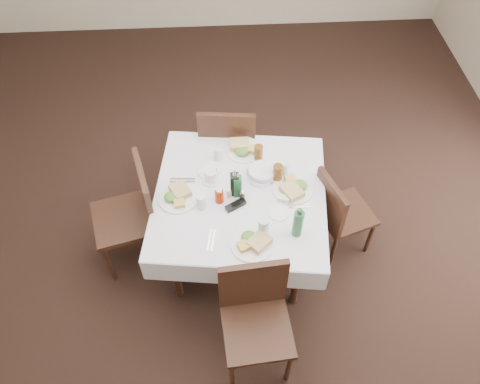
{
  "coord_description": "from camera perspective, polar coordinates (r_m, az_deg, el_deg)",
  "views": [
    {
      "loc": [
        0.01,
        -2.25,
        3.47
      ],
      "look_at": [
        0.14,
        -0.07,
        0.8
      ],
      "focal_mm": 35.0,
      "sensor_mm": 36.0,
      "label": 1
    }
  ],
  "objects": [
    {
      "name": "side_plate_b",
      "position": [
        3.39,
        4.74,
        -2.48
      ],
      "size": [
        0.16,
        0.16,
        0.01
      ],
      "color": "white",
      "rests_on": "dining_table"
    },
    {
      "name": "sunglasses",
      "position": [
        3.4,
        -0.54,
        -1.61
      ],
      "size": [
        0.16,
        0.12,
        0.03
      ],
      "color": "black",
      "rests_on": "dining_table"
    },
    {
      "name": "coffee_mug",
      "position": [
        3.54,
        -3.54,
        1.91
      ],
      "size": [
        0.14,
        0.14,
        0.1
      ],
      "color": "white",
      "rests_on": "dining_table"
    },
    {
      "name": "side_plate_a",
      "position": [
        3.64,
        -3.84,
        2.63
      ],
      "size": [
        0.18,
        0.18,
        0.01
      ],
      "color": "white",
      "rests_on": "dining_table"
    },
    {
      "name": "water_w",
      "position": [
        3.37,
        -4.74,
        -1.17
      ],
      "size": [
        0.07,
        0.07,
        0.13
      ],
      "color": "silver",
      "rests_on": "dining_table"
    },
    {
      "name": "cutlery_s",
      "position": [
        3.24,
        -3.54,
        -5.9
      ],
      "size": [
        0.07,
        0.18,
        0.01
      ],
      "color": "silver",
      "rests_on": "dining_table"
    },
    {
      "name": "meal_south",
      "position": [
        3.2,
        1.6,
        -6.16
      ],
      "size": [
        0.29,
        0.29,
        0.06
      ],
      "color": "white",
      "rests_on": "dining_table"
    },
    {
      "name": "chair_north",
      "position": [
        4.12,
        -1.47,
        6.03
      ],
      "size": [
        0.52,
        0.52,
        1.0
      ],
      "color": "black",
      "rests_on": "ground"
    },
    {
      "name": "water_e",
      "position": [
        3.58,
        5.36,
        2.89
      ],
      "size": [
        0.07,
        0.07,
        0.13
      ],
      "color": "silver",
      "rests_on": "dining_table"
    },
    {
      "name": "pepper_shaker",
      "position": [
        3.42,
        0.29,
        -0.41
      ],
      "size": [
        0.04,
        0.04,
        0.09
      ],
      "color": "#3D3121",
      "rests_on": "dining_table"
    },
    {
      "name": "room_shell",
      "position": [
        2.85,
        -2.92,
        12.63
      ],
      "size": [
        6.04,
        7.04,
        2.8
      ],
      "color": "#B9AF9C",
      "rests_on": "ground"
    },
    {
      "name": "dining_table",
      "position": [
        3.55,
        0.0,
        -1.03
      ],
      "size": [
        1.43,
        1.43,
        0.76
      ],
      "color": "black",
      "rests_on": "ground"
    },
    {
      "name": "meal_north",
      "position": [
        3.77,
        0.34,
        5.33
      ],
      "size": [
        0.29,
        0.29,
        0.06
      ],
      "color": "white",
      "rests_on": "dining_table"
    },
    {
      "name": "cutlery_n",
      "position": [
        3.79,
        1.5,
        5.24
      ],
      "size": [
        0.09,
        0.2,
        0.01
      ],
      "color": "silver",
      "rests_on": "dining_table"
    },
    {
      "name": "water_n",
      "position": [
        3.69,
        -2.71,
        4.68
      ],
      "size": [
        0.06,
        0.06,
        0.11
      ],
      "color": "silver",
      "rests_on": "dining_table"
    },
    {
      "name": "bread_basket",
      "position": [
        3.58,
        2.68,
        2.32
      ],
      "size": [
        0.23,
        0.23,
        0.08
      ],
      "color": "silver",
      "rests_on": "dining_table"
    },
    {
      "name": "meal_east",
      "position": [
        3.51,
        6.53,
        0.48
      ],
      "size": [
        0.31,
        0.31,
        0.07
      ],
      "color": "white",
      "rests_on": "dining_table"
    },
    {
      "name": "salt_shaker",
      "position": [
        3.44,
        -1.34,
        -0.15
      ],
      "size": [
        0.04,
        0.04,
        0.08
      ],
      "color": "white",
      "rests_on": "dining_table"
    },
    {
      "name": "sugar_caddy",
      "position": [
        3.44,
        5.34,
        -0.81
      ],
      "size": [
        0.1,
        0.08,
        0.04
      ],
      "color": "white",
      "rests_on": "dining_table"
    },
    {
      "name": "water_s",
      "position": [
        3.23,
        2.89,
        -4.17
      ],
      "size": [
        0.08,
        0.08,
        0.14
      ],
      "color": "silver",
      "rests_on": "dining_table"
    },
    {
      "name": "chair_east",
      "position": [
        3.81,
        11.81,
        -2.26
      ],
      "size": [
        0.52,
        0.52,
        0.86
      ],
      "color": "black",
      "rests_on": "ground"
    },
    {
      "name": "oil_cruet_green",
      "position": [
        3.4,
        -0.3,
        0.83
      ],
      "size": [
        0.06,
        0.06,
        0.24
      ],
      "color": "#215C31",
      "rests_on": "dining_table"
    },
    {
      "name": "oil_cruet_dark",
      "position": [
        3.41,
        -0.67,
        1.05
      ],
      "size": [
        0.06,
        0.06,
        0.26
      ],
      "color": "black",
      "rests_on": "dining_table"
    },
    {
      "name": "iced_tea_a",
      "position": [
        3.67,
        2.27,
        4.77
      ],
      "size": [
        0.07,
        0.07,
        0.14
      ],
      "color": "brown",
      "rests_on": "dining_table"
    },
    {
      "name": "ground_plane",
      "position": [
        4.14,
        -1.98,
        -6.35
      ],
      "size": [
        7.0,
        7.0,
        0.0
      ],
      "primitive_type": "plane",
      "color": "black"
    },
    {
      "name": "cutlery_w",
      "position": [
        3.59,
        -7.04,
        1.4
      ],
      "size": [
        0.19,
        0.06,
        0.01
      ],
      "color": "silver",
      "rests_on": "dining_table"
    },
    {
      "name": "green_bottle",
      "position": [
        3.2,
        7.09,
        -3.77
      ],
      "size": [
        0.07,
        0.07,
        0.27
      ],
      "color": "#215C31",
      "rests_on": "dining_table"
    },
    {
      "name": "chair_west",
      "position": [
        3.73,
        -12.78,
        -2.09
      ],
      "size": [
        0.57,
        0.57,
        0.99
      ],
      "color": "black",
      "rests_on": "ground"
    },
    {
      "name": "meal_west",
      "position": [
        3.47,
        -7.59,
        -0.48
      ],
      "size": [
        0.29,
        0.29,
        0.06
      ],
      "color": "white",
      "rests_on": "dining_table"
    },
    {
      "name": "ketchup_bottle",
      "position": [
        3.4,
        -2.55,
        -0.43
      ],
      "size": [
        0.06,
        0.06,
        0.14
      ],
      "color": "#A31D00",
      "rests_on": "dining_table"
    },
    {
      "name": "chair_south",
      "position": [
        3.22,
        1.85,
        -14.34
      ],
      "size": [
        0.49,
        0.49,
        0.96
      ],
      "color": "black",
      "rests_on": "ground"
    },
    {
      "name": "cutlery_e",
      "position": [
        3.44,
        7.14,
        -1.69
      ],
      "size": [
        0.16,
        0.04,
        0.01
      ],
      "color": "silver",
      "rests_on": "dining_table"
    },
    {
      "name": "iced_tea_b",
      "position": [
        3.53,
        4.61,
        2.35
      ],
      "size": [
        0.07,
        0.07,
        0.15
      ],
      "color": "brown",
      "rests_on": "dining_table"
    }
  ]
}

